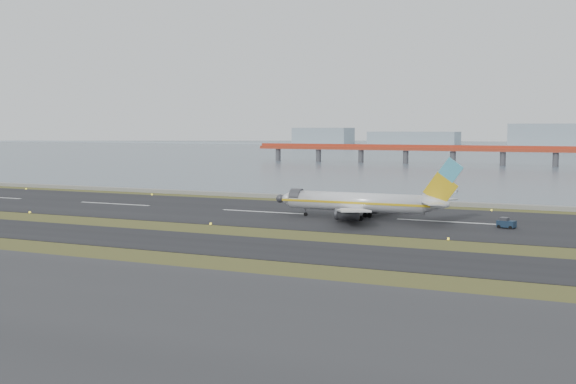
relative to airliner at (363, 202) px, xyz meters
name	(u,v)px	position (x,y,z in m)	size (l,w,h in m)	color
ground	(189,230)	(-23.74, -27.09, -3.46)	(1000.00, 1000.00, 0.00)	#314017
taxiway_strip	(150,239)	(-23.74, -39.09, -3.41)	(1000.00, 18.00, 0.10)	black
runway_strip	(263,212)	(-23.74, 2.91, -3.41)	(1000.00, 45.00, 0.10)	black
seawall	(315,198)	(-23.74, 32.91, -2.96)	(1000.00, 2.50, 1.00)	gray
bay_water	(515,152)	(-23.74, 432.91, -3.46)	(1400.00, 800.00, 1.30)	#435260
red_pier	(503,151)	(-3.74, 222.91, 3.82)	(260.00, 5.00, 10.20)	#B3381E
far_shoreline	(552,140)	(-10.12, 592.91, 2.61)	(1400.00, 80.00, 60.50)	#97A8B3
airliner	(363,202)	(0.00, 0.00, 0.00)	(38.52, 32.89, 12.80)	silver
pushback_tug	(506,223)	(27.98, -1.56, -2.47)	(3.52, 2.54, 2.04)	#16273D
workboat_near	(445,190)	(1.56, 69.18, -2.96)	(6.65, 2.46, 1.59)	silver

